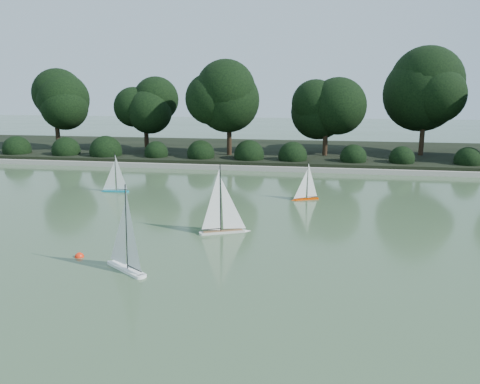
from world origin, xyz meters
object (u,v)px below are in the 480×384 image
at_px(sailboat_white_b, 227,222).
at_px(sailboat_orange, 304,193).
at_px(race_buoy, 79,257).
at_px(sailboat_teal, 113,185).
at_px(sailboat_white_a, 123,255).

bearing_deg(sailboat_white_b, sailboat_orange, 64.76).
bearing_deg(sailboat_orange, race_buoy, -127.43).
relative_size(sailboat_teal, race_buoy, 7.39).
bearing_deg(sailboat_white_a, sailboat_white_b, 59.15).
xyz_separation_m(sailboat_white_b, race_buoy, (-2.46, -1.92, -0.25)).
height_order(sailboat_teal, race_buoy, sailboat_teal).
bearing_deg(sailboat_white_a, sailboat_orange, 62.38).
distance_m(sailboat_white_b, sailboat_orange, 3.70).
relative_size(sailboat_white_a, sailboat_white_b, 1.01).
height_order(sailboat_white_a, sailboat_orange, sailboat_white_a).
height_order(sailboat_white_a, race_buoy, sailboat_white_a).
distance_m(sailboat_teal, race_buoy, 5.66).
distance_m(sailboat_white_b, race_buoy, 3.13).
relative_size(sailboat_orange, sailboat_teal, 0.92).
distance_m(sailboat_orange, sailboat_teal, 5.76).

